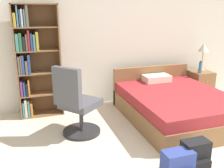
# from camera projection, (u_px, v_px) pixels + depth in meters

# --- Properties ---
(wall_back) EXTENTS (9.00, 0.06, 2.60)m
(wall_back) POSITION_uv_depth(u_px,v_px,m) (119.00, 36.00, 4.75)
(wall_back) COLOR silver
(wall_back) RESTS_ON ground_plane
(bookshelf) EXTENTS (0.71, 0.30, 1.88)m
(bookshelf) POSITION_uv_depth(u_px,v_px,m) (33.00, 60.00, 4.13)
(bookshelf) COLOR brown
(bookshelf) RESTS_ON ground_plane
(bed) EXTENTS (1.56, 1.95, 0.72)m
(bed) POSITION_uv_depth(u_px,v_px,m) (174.00, 104.00, 4.21)
(bed) COLOR brown
(bed) RESTS_ON ground_plane
(office_chair) EXTENTS (0.72, 0.71, 1.05)m
(office_chair) POSITION_uv_depth(u_px,v_px,m) (77.00, 105.00, 3.55)
(office_chair) COLOR #232326
(office_chair) RESTS_ON ground_plane
(nightstand) EXTENTS (0.42, 0.47, 0.57)m
(nightstand) POSITION_uv_depth(u_px,v_px,m) (199.00, 84.00, 5.21)
(nightstand) COLOR brown
(nightstand) RESTS_ON ground_plane
(table_lamp) EXTENTS (0.22, 0.22, 0.57)m
(table_lamp) POSITION_uv_depth(u_px,v_px,m) (203.00, 49.00, 5.06)
(table_lamp) COLOR tan
(table_lamp) RESTS_ON nightstand
(water_bottle) EXTENTS (0.06, 0.06, 0.24)m
(water_bottle) POSITION_uv_depth(u_px,v_px,m) (200.00, 67.00, 4.96)
(water_bottle) COLOR teal
(water_bottle) RESTS_ON nightstand
(backpack_black) EXTENTS (0.31, 0.24, 0.38)m
(backpack_black) POSITION_uv_depth(u_px,v_px,m) (195.00, 157.00, 2.80)
(backpack_black) COLOR black
(backpack_black) RESTS_ON ground_plane
(backpack_blue) EXTENTS (0.33, 0.25, 0.34)m
(backpack_blue) POSITION_uv_depth(u_px,v_px,m) (178.00, 167.00, 2.66)
(backpack_blue) COLOR navy
(backpack_blue) RESTS_ON ground_plane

